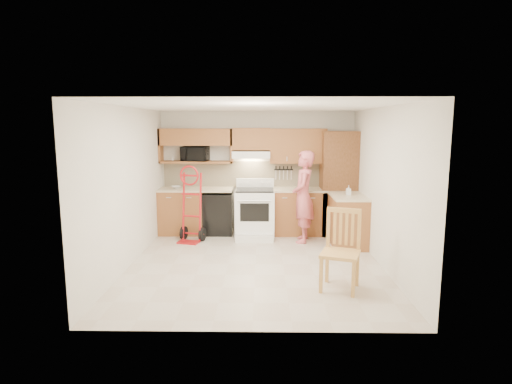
{
  "coord_description": "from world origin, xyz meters",
  "views": [
    {
      "loc": [
        0.11,
        -6.5,
        2.22
      ],
      "look_at": [
        0.0,
        0.5,
        1.1
      ],
      "focal_mm": 29.42,
      "sensor_mm": 36.0,
      "label": 1
    }
  ],
  "objects_px": {
    "person": "(303,197)",
    "hand_truck": "(190,208)",
    "range": "(255,209)",
    "dining_chair": "(340,251)",
    "microwave": "(195,154)"
  },
  "relations": [
    {
      "from": "range",
      "to": "person",
      "type": "relative_size",
      "value": 0.65
    },
    {
      "from": "range",
      "to": "dining_chair",
      "type": "distance_m",
      "value": 2.95
    },
    {
      "from": "microwave",
      "to": "person",
      "type": "height_order",
      "value": "microwave"
    },
    {
      "from": "microwave",
      "to": "dining_chair",
      "type": "xyz_separation_m",
      "value": [
        2.44,
        -3.12,
        -1.09
      ]
    },
    {
      "from": "person",
      "to": "dining_chair",
      "type": "bearing_deg",
      "value": 13.41
    },
    {
      "from": "range",
      "to": "hand_truck",
      "type": "distance_m",
      "value": 1.28
    },
    {
      "from": "microwave",
      "to": "hand_truck",
      "type": "bearing_deg",
      "value": -82.1
    },
    {
      "from": "microwave",
      "to": "person",
      "type": "relative_size",
      "value": 0.31
    },
    {
      "from": "microwave",
      "to": "person",
      "type": "distance_m",
      "value": 2.41
    },
    {
      "from": "range",
      "to": "hand_truck",
      "type": "height_order",
      "value": "hand_truck"
    },
    {
      "from": "microwave",
      "to": "hand_truck",
      "type": "height_order",
      "value": "microwave"
    },
    {
      "from": "range",
      "to": "hand_truck",
      "type": "xyz_separation_m",
      "value": [
        -1.23,
        -0.36,
        0.09
      ]
    },
    {
      "from": "hand_truck",
      "to": "range",
      "type": "bearing_deg",
      "value": 30.9
    },
    {
      "from": "person",
      "to": "hand_truck",
      "type": "xyz_separation_m",
      "value": [
        -2.16,
        -0.04,
        -0.21
      ]
    },
    {
      "from": "person",
      "to": "hand_truck",
      "type": "distance_m",
      "value": 2.17
    }
  ]
}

